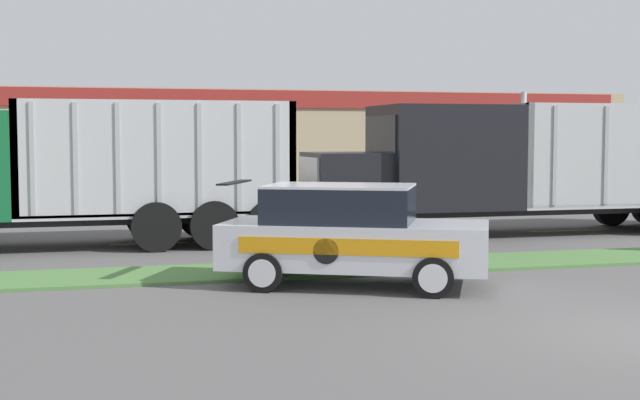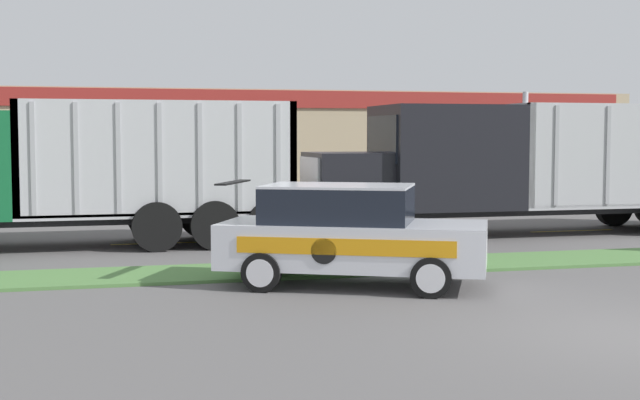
# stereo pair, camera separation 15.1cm
# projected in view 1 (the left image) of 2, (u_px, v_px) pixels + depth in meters

# --- Properties ---
(grass_verge) EXTENTS (120.00, 2.00, 0.06)m
(grass_verge) POSITION_uv_depth(u_px,v_px,m) (446.00, 264.00, 17.53)
(grass_verge) COLOR #517F42
(grass_verge) RESTS_ON ground_plane
(centre_line_3) EXTENTS (2.40, 0.14, 0.01)m
(centre_line_3) POSITION_uv_depth(u_px,v_px,m) (162.00, 243.00, 21.03)
(centre_line_3) COLOR yellow
(centre_line_3) RESTS_ON ground_plane
(centre_line_4) EXTENTS (2.40, 0.14, 0.01)m
(centre_line_4) POSITION_uv_depth(u_px,v_px,m) (378.00, 236.00, 22.42)
(centre_line_4) COLOR yellow
(centre_line_4) RESTS_ON ground_plane
(centre_line_5) EXTENTS (2.40, 0.14, 0.01)m
(centre_line_5) POSITION_uv_depth(u_px,v_px,m) (570.00, 231.00, 23.81)
(centre_line_5) COLOR yellow
(centre_line_5) RESTS_ON ground_plane
(dump_truck_lead) EXTENTS (11.13, 2.80, 3.32)m
(dump_truck_lead) POSITION_uv_depth(u_px,v_px,m) (4.00, 179.00, 19.78)
(dump_truck_lead) COLOR black
(dump_truck_lead) RESTS_ON ground_plane
(dump_truck_mid) EXTENTS (12.29, 2.85, 3.62)m
(dump_truck_mid) POSITION_uv_depth(u_px,v_px,m) (492.00, 169.00, 22.75)
(dump_truck_mid) COLOR black
(dump_truck_mid) RESTS_ON ground_plane
(rally_car) EXTENTS (4.82, 3.64, 1.75)m
(rally_car) POSITION_uv_depth(u_px,v_px,m) (351.00, 234.00, 15.09)
(rally_car) COLOR silver
(rally_car) RESTS_ON ground_plane
(store_building_backdrop) EXTENTS (33.11, 12.10, 4.65)m
(store_building_backdrop) POSITION_uv_depth(u_px,v_px,m) (283.00, 139.00, 47.24)
(store_building_backdrop) COLOR tan
(store_building_backdrop) RESTS_ON ground_plane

